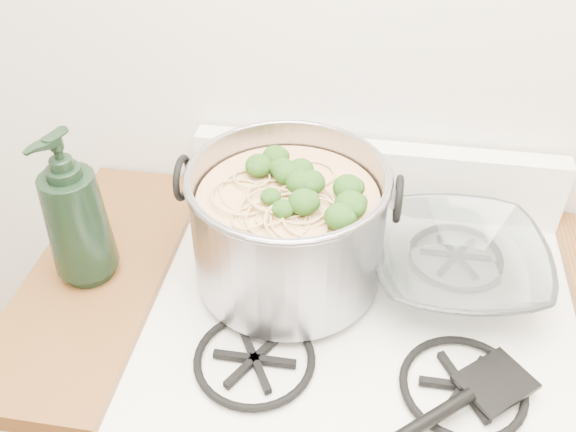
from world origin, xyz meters
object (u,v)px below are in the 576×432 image
(glass_bowl, at_px, (455,272))
(bottle, at_px, (73,208))
(spatula, at_px, (496,379))
(stock_pot, at_px, (288,227))

(glass_bowl, height_order, bottle, bottle)
(spatula, bearing_deg, glass_bowl, 152.91)
(stock_pot, distance_m, glass_bowl, 0.32)
(spatula, distance_m, glass_bowl, 0.24)
(spatula, height_order, bottle, bottle)
(spatula, bearing_deg, stock_pot, -159.25)
(stock_pot, bearing_deg, glass_bowl, 6.12)
(glass_bowl, distance_m, bottle, 0.70)
(glass_bowl, relative_size, bottle, 0.42)
(spatula, distance_m, bottle, 0.76)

